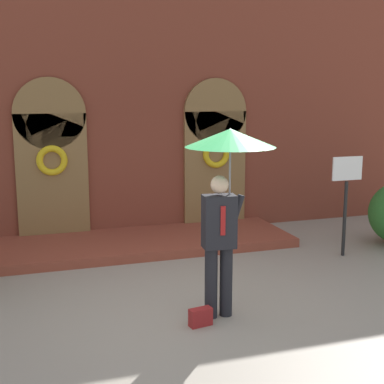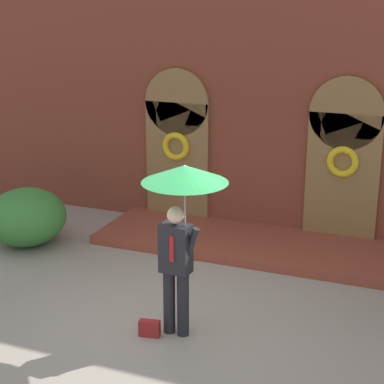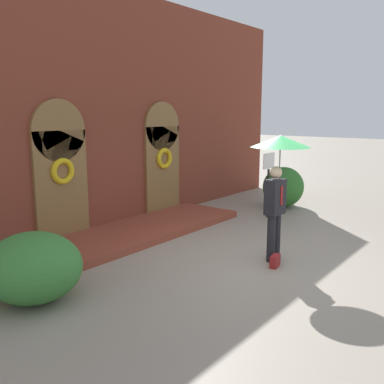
# 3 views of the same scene
# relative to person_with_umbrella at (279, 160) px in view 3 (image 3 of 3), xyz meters

# --- Properties ---
(ground_plane) EXTENTS (80.00, 80.00, 0.00)m
(ground_plane) POSITION_rel_person_with_umbrella_xyz_m (-0.23, 0.22, -1.91)
(ground_plane) COLOR gray
(building_facade) EXTENTS (14.00, 2.30, 5.60)m
(building_facade) POSITION_rel_person_with_umbrella_xyz_m (-0.23, 4.38, 0.77)
(building_facade) COLOR brown
(building_facade) RESTS_ON ground
(person_with_umbrella) EXTENTS (1.10, 1.10, 2.36)m
(person_with_umbrella) POSITION_rel_person_with_umbrella_xyz_m (0.00, 0.00, 0.00)
(person_with_umbrella) COLOR black
(person_with_umbrella) RESTS_ON ground
(handbag) EXTENTS (0.30, 0.17, 0.22)m
(handbag) POSITION_rel_person_with_umbrella_xyz_m (-0.40, -0.20, -1.80)
(handbag) COLOR maroon
(handbag) RESTS_ON ground
(sign_post) EXTENTS (0.56, 0.06, 1.72)m
(sign_post) POSITION_rel_person_with_umbrella_xyz_m (2.85, 1.71, -0.75)
(sign_post) COLOR black
(sign_post) RESTS_ON ground
(shrub_left) EXTENTS (1.41, 1.47, 1.04)m
(shrub_left) POSITION_rel_person_with_umbrella_xyz_m (-3.89, 1.98, -1.39)
(shrub_left) COLOR #387A33
(shrub_left) RESTS_ON ground
(shrub_right) EXTENTS (1.30, 1.17, 1.19)m
(shrub_right) POSITION_rel_person_with_umbrella_xyz_m (4.28, 1.97, -1.32)
(shrub_right) COLOR #2D6B28
(shrub_right) RESTS_ON ground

